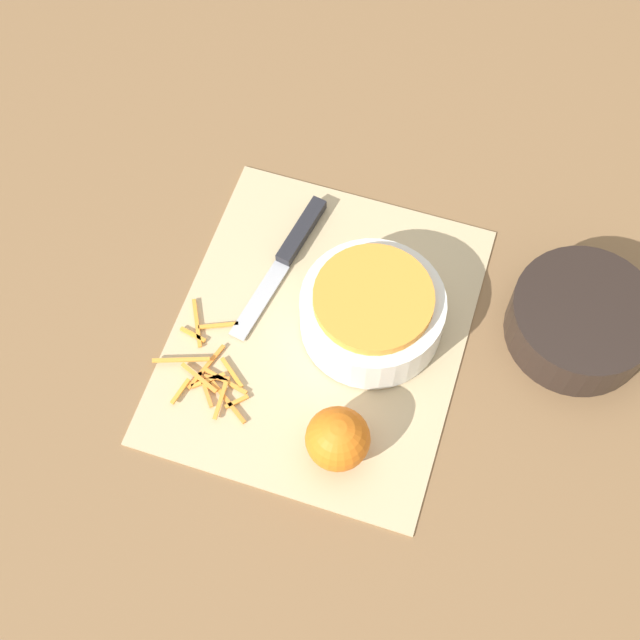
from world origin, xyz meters
TOP-DOWN VIEW (x-y plane):
  - ground_plane at (0.00, 0.00)m, footprint 4.00×4.00m
  - cutting_board at (0.00, 0.00)m, footprint 0.43×0.36m
  - bowl_speckled at (-0.03, 0.06)m, footprint 0.18×0.18m
  - bowl_dark at (-0.10, 0.31)m, footprint 0.18×0.18m
  - knife at (-0.11, -0.07)m, footprint 0.23×0.06m
  - orange_left at (0.14, 0.07)m, footprint 0.08×0.08m
  - peel_pile at (0.10, -0.11)m, footprint 0.15×0.14m

SIDE VIEW (x-z plane):
  - ground_plane at x=0.00m, z-range 0.00..0.00m
  - cutting_board at x=0.00m, z-range 0.00..0.01m
  - peel_pile at x=0.10m, z-range 0.00..0.01m
  - knife at x=-0.11m, z-range 0.00..0.02m
  - bowl_dark at x=-0.10m, z-range 0.00..0.07m
  - bowl_speckled at x=-0.03m, z-range 0.00..0.08m
  - orange_left at x=0.14m, z-range 0.01..0.08m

